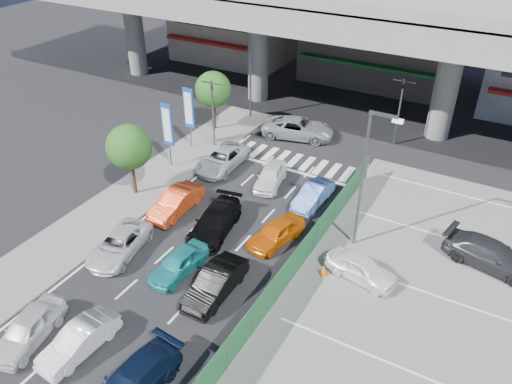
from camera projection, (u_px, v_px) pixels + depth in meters
The scene contains 29 objects.
ground at pixel (188, 265), 26.32m from camera, with size 120.00×120.00×0.00m, color black.
parking_lot at pixel (406, 316), 23.25m from camera, with size 12.00×28.00×0.06m, color #5E5E5C.
sidewalk_left at pixel (136, 193), 32.10m from camera, with size 4.00×30.00×0.12m, color #5E5E5C.
fence_run at pixel (287, 274), 24.39m from camera, with size 0.16×22.00×1.80m, color #1D562D, non-canonical shape.
expressway at pixel (351, 9), 37.74m from camera, with size 64.00×14.00×10.75m.
traffic_light_left at pixel (212, 97), 35.55m from camera, with size 1.60×1.24×5.20m.
traffic_light_right at pixel (402, 95), 35.88m from camera, with size 1.60×1.24×5.20m.
street_lamp_right at pixel (367, 170), 25.20m from camera, with size 1.65×0.22×8.00m.
street_lamp_left at pixel (252, 62), 39.56m from camera, with size 1.65×0.22×8.00m.
signboard_near at pixel (167, 127), 33.50m from camera, with size 0.80×0.14×4.70m.
signboard_far at pixel (189, 110), 35.86m from camera, with size 0.80×0.14×4.70m.
tree_near at pixel (129, 147), 30.31m from camera, with size 2.80×2.80×4.80m.
tree_far at pixel (213, 90), 38.34m from camera, with size 2.80×2.80×4.80m.
van_white_back_left at pixel (28, 329), 21.78m from camera, with size 1.58×3.93×1.34m, color silver.
hatch_white_back_mid at pixel (79, 340), 21.29m from camera, with size 1.32×3.78×1.24m, color silver.
minivan_navy_back at pixel (132, 383), 19.46m from camera, with size 1.86×4.58×1.33m, color black.
sedan_white_mid_left at pixel (119, 245), 26.80m from camera, with size 2.02×4.38×1.22m, color silver.
taxi_teal_mid at pixel (178, 263), 25.50m from camera, with size 1.48×3.68×1.25m, color teal.
hatch_black_mid_right at pixel (216, 283), 24.15m from camera, with size 1.46×4.19×1.38m, color black.
taxi_orange_left at pixel (176, 202), 30.11m from camera, with size 1.45×4.17×1.37m, color #BD3714.
sedan_black_mid at pixel (215, 222), 28.41m from camera, with size 1.93×4.76×1.38m, color black.
taxi_orange_right at pixel (276, 232), 27.64m from camera, with size 1.53×3.80×1.30m, color #D95F0A.
wagon_silver_front_left at pixel (222, 159), 34.66m from camera, with size 2.19×4.74×1.32m, color silver.
sedan_white_front_mid at pixel (270, 176), 32.76m from camera, with size 1.54×3.82×1.30m, color white.
kei_truck_front_right at pixel (313, 195), 30.91m from camera, with size 1.30×3.73×1.23m, color #5078CD.
crossing_wagon_silver at pixel (298, 128), 38.62m from camera, with size 2.55×5.54×1.54m, color gray.
parked_sedan_white at pixel (362, 268), 25.07m from camera, with size 1.50×3.72×1.27m, color white.
parked_sedan_dgrey at pixel (491, 255), 25.82m from camera, with size 1.98×4.87×1.41m, color #29292E.
traffic_cone at pixel (324, 270), 25.35m from camera, with size 0.38×0.38×0.73m, color #E54F0C.
Camera 1 is at (12.93, -15.76, 17.47)m, focal length 35.00 mm.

